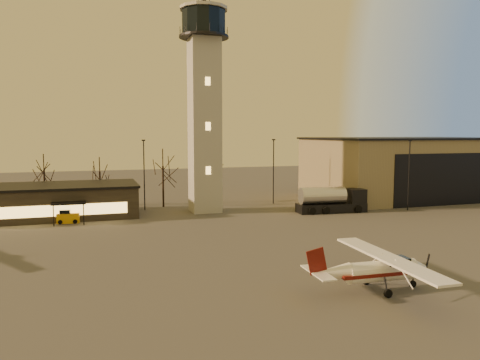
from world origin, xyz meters
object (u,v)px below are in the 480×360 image
(hangar, at_px, (403,167))
(service_cart, at_px, (68,218))
(terminal, at_px, (38,201))
(control_tower, at_px, (204,95))
(cessna_front, at_px, (383,274))
(fuel_truck, at_px, (331,202))

(hangar, distance_m, service_cart, 54.80)
(terminal, xyz_separation_m, service_cart, (3.83, -4.97, -1.52))
(hangar, xyz_separation_m, service_cart, (-54.17, -6.97, -4.52))
(control_tower, bearing_deg, hangar, 6.31)
(control_tower, xyz_separation_m, terminal, (-21.99, 1.98, -14.17))
(control_tower, height_order, service_cart, control_tower)
(terminal, height_order, service_cart, terminal)
(terminal, relative_size, service_cart, 9.17)
(hangar, distance_m, cessna_front, 51.62)
(terminal, xyz_separation_m, cessna_front, (26.06, -38.36, -0.98))
(cessna_front, bearing_deg, hangar, 54.24)
(terminal, height_order, fuel_truck, terminal)
(cessna_front, height_order, service_cart, cessna_front)
(cessna_front, distance_m, fuel_truck, 32.91)
(hangar, height_order, fuel_truck, hangar)
(control_tower, bearing_deg, fuel_truck, -19.74)
(cessna_front, xyz_separation_m, service_cart, (-22.23, 33.39, -0.55))
(control_tower, xyz_separation_m, hangar, (36.00, 3.98, -11.17))
(terminal, distance_m, service_cart, 6.46)
(hangar, height_order, cessna_front, hangar)
(control_tower, relative_size, service_cart, 11.77)
(terminal, bearing_deg, cessna_front, -55.81)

